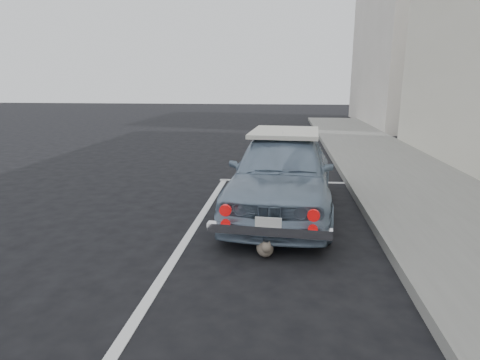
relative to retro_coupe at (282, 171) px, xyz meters
name	(u,v)px	position (x,y,z in m)	size (l,w,h in m)	color
building_far	(403,46)	(5.92, 15.62, 3.29)	(3.50, 10.00, 8.00)	beige
pline_front	(286,181)	(0.07, 2.12, -0.70)	(3.00, 0.12, 0.01)	silver
pline_side	(188,236)	(-1.33, -1.38, -0.70)	(0.12, 7.00, 0.01)	silver
retro_coupe	(282,171)	(0.00, 0.00, 0.00)	(1.94, 4.22, 1.40)	#788EA6
cat	(265,247)	(-0.19, -1.93, -0.59)	(0.27, 0.50, 0.27)	#736658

